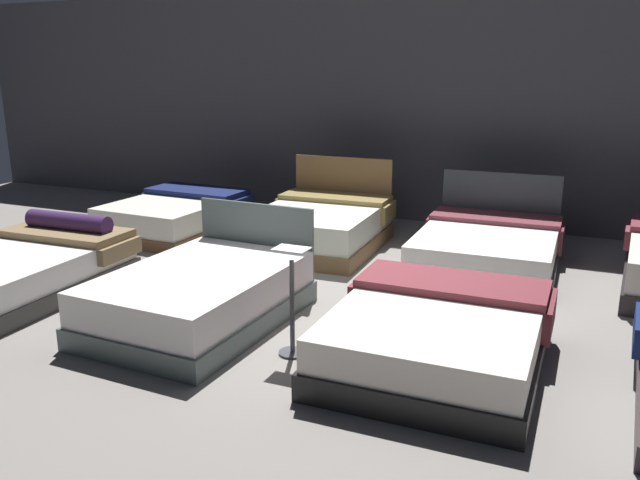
# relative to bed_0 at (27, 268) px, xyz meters

# --- Properties ---
(ground_plane) EXTENTS (18.00, 18.00, 0.02)m
(ground_plane) POSITION_rel_bed_0_xyz_m (3.32, 0.99, -0.26)
(ground_plane) COLOR gray
(showroom_back_wall) EXTENTS (18.00, 0.06, 3.50)m
(showroom_back_wall) POSITION_rel_bed_0_xyz_m (3.32, 4.89, 1.50)
(showroom_back_wall) COLOR #47474C
(showroom_back_wall) RESTS_ON ground_plane
(bed_0) EXTENTS (1.59, 2.18, 0.72)m
(bed_0) POSITION_rel_bed_0_xyz_m (0.00, 0.00, 0.00)
(bed_0) COLOR #302E2C
(bed_0) RESTS_ON ground_plane
(bed_1) EXTENTS (1.52, 2.17, 0.96)m
(bed_1) POSITION_rel_bed_0_xyz_m (2.22, 0.01, 0.01)
(bed_1) COLOR #4C5955
(bed_1) RESTS_ON ground_plane
(bed_2) EXTENTS (1.72, 1.97, 0.55)m
(bed_2) POSITION_rel_bed_0_xyz_m (4.48, 0.00, -0.00)
(bed_2) COLOR black
(bed_2) RESTS_ON ground_plane
(bed_4) EXTENTS (1.63, 1.97, 0.56)m
(bed_4) POSITION_rel_bed_0_xyz_m (-0.04, 2.74, -0.00)
(bed_4) COLOR brown
(bed_4) RESTS_ON ground_plane
(bed_5) EXTENTS (1.65, 2.01, 1.10)m
(bed_5) POSITION_rel_bed_0_xyz_m (2.22, 2.83, 0.04)
(bed_5) COLOR brown
(bed_5) RESTS_ON ground_plane
(bed_6) EXTENTS (1.68, 2.12, 1.01)m
(bed_6) POSITION_rel_bed_0_xyz_m (4.41, 2.87, -0.01)
(bed_6) COLOR #2E3439
(bed_6) RESTS_ON ground_plane
(price_sign) EXTENTS (0.28, 0.24, 0.93)m
(price_sign) POSITION_rel_bed_0_xyz_m (3.32, -0.29, 0.10)
(price_sign) COLOR #3F3F44
(price_sign) RESTS_ON ground_plane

